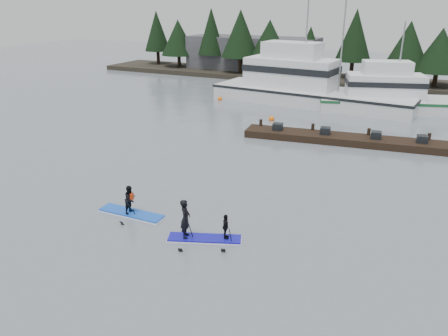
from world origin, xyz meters
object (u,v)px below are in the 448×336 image
at_px(fishing_boat_large, 306,95).
at_px(fishing_boat_medium, 397,104).
at_px(floating_dock, 353,140).
at_px(paddleboard_solo, 131,205).
at_px(paddleboard_duo, 200,226).

height_order(fishing_boat_large, fishing_boat_medium, fishing_boat_large).
height_order(fishing_boat_large, floating_dock, fishing_boat_large).
distance_m(fishing_boat_medium, paddleboard_solo, 29.58).
relative_size(paddleboard_solo, paddleboard_duo, 1.04).
height_order(fishing_boat_medium, paddleboard_solo, fishing_boat_medium).
xyz_separation_m(paddleboard_solo, paddleboard_duo, (4.07, -0.62, 0.14)).
xyz_separation_m(fishing_boat_large, fishing_boat_medium, (8.57, 0.51, -0.21)).
bearing_deg(fishing_boat_medium, floating_dock, -115.24).
xyz_separation_m(floating_dock, paddleboard_solo, (-7.42, -16.00, 0.25)).
xyz_separation_m(fishing_boat_medium, paddleboard_solo, (-9.20, -28.11, -0.12)).
bearing_deg(paddleboard_duo, paddleboard_solo, 149.93).
height_order(fishing_boat_medium, paddleboard_duo, fishing_boat_medium).
bearing_deg(floating_dock, paddleboard_duo, -108.87).
bearing_deg(paddleboard_solo, floating_dock, 63.93).
bearing_deg(paddleboard_duo, fishing_boat_medium, 58.54).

